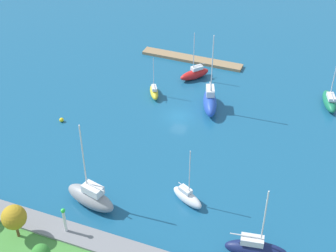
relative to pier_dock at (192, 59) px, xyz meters
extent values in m
plane|color=#19567F|center=(-4.29, 18.73, -0.28)|extent=(160.00, 160.00, 0.00)
cube|color=#997A56|center=(0.00, 0.00, 0.00)|extent=(19.99, 2.40, 0.56)
cube|color=gray|center=(-4.29, 47.82, 0.30)|extent=(60.99, 3.12, 1.15)
cylinder|color=silver|center=(-0.42, 47.82, 2.47)|extent=(0.36, 0.36, 3.20)
sphere|color=green|center=(-0.42, 47.82, 4.32)|extent=(0.56, 0.56, 0.56)
cylinder|color=brown|center=(4.70, 50.41, 1.74)|extent=(0.35, 0.35, 2.33)
sphere|color=#AD841E|center=(4.70, 50.41, 3.80)|extent=(3.00, 3.00, 3.00)
ellipsoid|color=yellow|center=(1.99, 14.29, 0.46)|extent=(3.43, 4.77, 1.48)
cube|color=silver|center=(1.81, 14.62, 1.48)|extent=(1.52, 1.87, 0.56)
cylinder|color=silver|center=(2.10, 14.08, 4.08)|extent=(0.11, 0.11, 5.77)
cylinder|color=silver|center=(1.62, 14.96, 1.91)|extent=(1.04, 1.80, 0.09)
ellipsoid|color=#19724C|center=(-26.76, 6.56, 0.63)|extent=(3.75, 6.73, 1.81)
cube|color=silver|center=(-26.92, 7.06, 1.83)|extent=(1.79, 2.56, 0.60)
cylinder|color=silver|center=(-26.67, 6.26, 5.29)|extent=(0.15, 0.15, 7.52)
cylinder|color=silver|center=(-27.08, 7.59, 2.29)|extent=(0.95, 2.71, 0.12)
ellipsoid|color=#141E4C|center=(-22.60, 42.32, 0.82)|extent=(7.63, 3.36, 2.20)
cube|color=silver|center=(-22.01, 42.41, 2.37)|extent=(2.83, 1.72, 0.89)
cylinder|color=silver|center=(-22.96, 42.25, 6.13)|extent=(0.18, 0.18, 8.40)
cylinder|color=silver|center=(-21.19, 42.55, 2.96)|extent=(3.55, 0.73, 0.14)
ellipsoid|color=gray|center=(-0.52, 41.86, 0.98)|extent=(7.85, 4.18, 2.53)
cube|color=silver|center=(-1.10, 41.99, 2.80)|extent=(2.96, 2.11, 1.11)
cylinder|color=silver|center=(-0.16, 41.77, 7.42)|extent=(0.18, 0.18, 10.35)
cylinder|color=silver|center=(-1.58, 42.10, 3.50)|extent=(2.88, 0.79, 0.14)
ellipsoid|color=#2347B2|center=(-8.31, 14.87, 1.08)|extent=(4.61, 7.72, 2.72)
cube|color=silver|center=(-8.11, 14.31, 2.99)|extent=(2.15, 2.96, 1.11)
cylinder|color=silver|center=(-8.44, 15.22, 7.97)|extent=(0.18, 0.18, 11.07)
cylinder|color=silver|center=(-7.99, 13.98, 3.70)|extent=(1.04, 2.52, 0.14)
ellipsoid|color=red|center=(-2.69, 6.27, 0.58)|extent=(5.10, 5.77, 1.73)
cube|color=silver|center=(-2.99, 5.90, 1.78)|extent=(2.17, 2.35, 0.66)
cylinder|color=silver|center=(-2.51, 6.51, 5.19)|extent=(0.14, 0.14, 7.48)
cylinder|color=silver|center=(-3.28, 5.54, 2.26)|extent=(1.62, 2.00, 0.11)
ellipsoid|color=white|center=(-12.13, 36.79, 0.55)|extent=(5.19, 3.62, 1.67)
cube|color=silver|center=(-11.77, 36.61, 1.66)|extent=(2.04, 1.64, 0.54)
cylinder|color=silver|center=(-12.35, 36.90, 4.99)|extent=(0.12, 0.12, 7.20)
cylinder|color=silver|center=(-11.47, 36.46, 2.09)|extent=(1.81, 0.95, 0.10)
sphere|color=yellow|center=(12.93, 26.99, 0.08)|extent=(0.72, 0.72, 0.72)
camera|label=1|loc=(-27.00, 81.95, 47.12)|focal=53.52mm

